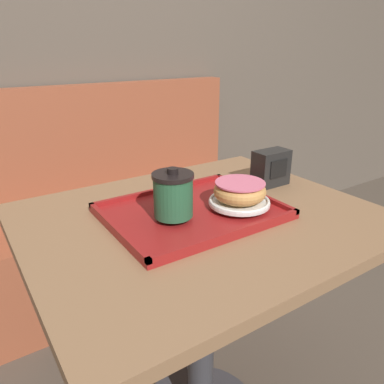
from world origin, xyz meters
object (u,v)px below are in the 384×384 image
(napkin_dispenser, at_px, (271,168))
(donut_chocolate_glazed, at_px, (240,191))
(coffee_cup_front, at_px, (173,194))
(spoon, at_px, (180,195))

(napkin_dispenser, bearing_deg, donut_chocolate_glazed, -153.59)
(coffee_cup_front, distance_m, napkin_dispenser, 0.41)
(coffee_cup_front, bearing_deg, spoon, 51.18)
(donut_chocolate_glazed, bearing_deg, napkin_dispenser, 26.41)
(napkin_dispenser, bearing_deg, spoon, 176.44)
(spoon, bearing_deg, donut_chocolate_glazed, 44.10)
(coffee_cup_front, distance_m, spoon, 0.13)
(coffee_cup_front, distance_m, donut_chocolate_glazed, 0.18)
(spoon, xyz_separation_m, napkin_dispenser, (0.32, -0.02, 0.03))
(donut_chocolate_glazed, height_order, spoon, donut_chocolate_glazed)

